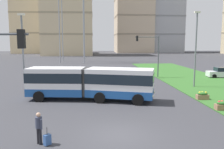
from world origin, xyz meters
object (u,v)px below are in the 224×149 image
(apartment_tower_west, at_px, (33,15))
(car_maroon_sedan, at_px, (59,77))
(rolling_suitcase, at_px, (47,140))
(flower_planter_2, at_px, (202,96))
(apartment_tower_westcentre, at_px, (68,6))
(traffic_light_far_right, at_px, (151,49))
(apartment_tower_centre, at_px, (133,8))
(articulated_bus, at_px, (90,83))
(pedestrian_crossing, at_px, (39,126))
(streetlight_left, at_px, (23,51))
(car_white_van, at_px, (222,73))
(streetlight_median, at_px, (196,46))
(flower_planter_1, at_px, (222,105))
(apartment_tower_eastcentre, at_px, (165,1))

(apartment_tower_west, bearing_deg, car_maroon_sedan, -74.96)
(rolling_suitcase, height_order, flower_planter_2, rolling_suitcase)
(apartment_tower_west, xyz_separation_m, apartment_tower_westcentre, (18.46, -19.65, 1.82))
(traffic_light_far_right, xyz_separation_m, apartment_tower_centre, (11.93, 88.05, 17.80))
(articulated_bus, height_order, apartment_tower_centre, apartment_tower_centre)
(pedestrian_crossing, bearing_deg, apartment_tower_west, 103.24)
(car_maroon_sedan, bearing_deg, streetlight_left, -108.50)
(articulated_bus, height_order, car_maroon_sedan, articulated_bus)
(car_white_van, distance_m, apartment_tower_west, 100.59)
(articulated_bus, xyz_separation_m, pedestrian_crossing, (-2.59, -9.69, -0.65))
(rolling_suitcase, height_order, streetlight_median, streetlight_median)
(apartment_tower_westcentre, bearing_deg, car_white_van, -66.07)
(streetlight_left, bearing_deg, car_maroon_sedan, 71.50)
(rolling_suitcase, bearing_deg, car_white_van, 45.58)
(flower_planter_1, height_order, apartment_tower_westcentre, apartment_tower_westcentre)
(pedestrian_crossing, relative_size, apartment_tower_west, 0.05)
(car_maroon_sedan, relative_size, apartment_tower_west, 0.13)
(flower_planter_1, distance_m, flower_planter_2, 3.51)
(flower_planter_2, bearing_deg, rolling_suitcase, -144.56)
(traffic_light_far_right, xyz_separation_m, streetlight_median, (3.43, -7.86, 0.60))
(flower_planter_1, bearing_deg, streetlight_median, 79.06)
(articulated_bus, relative_size, apartment_tower_centre, 0.27)
(streetlight_median, relative_size, apartment_tower_westcentre, 0.22)
(traffic_light_far_right, bearing_deg, rolling_suitcase, -115.61)
(streetlight_left, bearing_deg, pedestrian_crossing, -71.58)
(pedestrian_crossing, bearing_deg, apartment_tower_westcentre, 94.59)
(car_maroon_sedan, bearing_deg, flower_planter_2, -36.59)
(apartment_tower_eastcentre, bearing_deg, rolling_suitcase, -109.46)
(flower_planter_2, distance_m, traffic_light_far_right, 14.78)
(pedestrian_crossing, xyz_separation_m, traffic_light_far_right, (11.56, 22.97, 3.31))
(rolling_suitcase, relative_size, flower_planter_1, 0.88)
(pedestrian_crossing, height_order, apartment_tower_eastcentre, apartment_tower_eastcentre)
(car_maroon_sedan, bearing_deg, apartment_tower_west, 105.04)
(apartment_tower_west, relative_size, apartment_tower_eastcentre, 0.69)
(car_white_van, relative_size, traffic_light_far_right, 0.72)
(apartment_tower_westcentre, bearing_deg, apartment_tower_centre, 35.38)
(apartment_tower_westcentre, xyz_separation_m, apartment_tower_centre, (30.65, 21.77, 2.07))
(articulated_bus, xyz_separation_m, apartment_tower_west, (-28.21, 99.21, 16.57))
(flower_planter_1, xyz_separation_m, traffic_light_far_right, (-1.53, 17.69, 3.88))
(rolling_suitcase, bearing_deg, apartment_tower_westcentre, 94.87)
(streetlight_median, bearing_deg, streetlight_left, -171.91)
(rolling_suitcase, height_order, apartment_tower_eastcentre, apartment_tower_eastcentre)
(car_maroon_sedan, relative_size, apartment_tower_westcentre, 0.11)
(streetlight_left, distance_m, apartment_tower_westcentre, 78.46)
(apartment_tower_centre, bearing_deg, apartment_tower_eastcentre, 6.63)
(car_maroon_sedan, relative_size, rolling_suitcase, 4.73)
(flower_planter_2, bearing_deg, apartment_tower_west, 111.14)
(rolling_suitcase, relative_size, apartment_tower_westcentre, 0.02)
(articulated_bus, relative_size, flower_planter_1, 10.88)
(apartment_tower_westcentre, xyz_separation_m, apartment_tower_eastcentre, (47.60, 23.74, 6.42))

